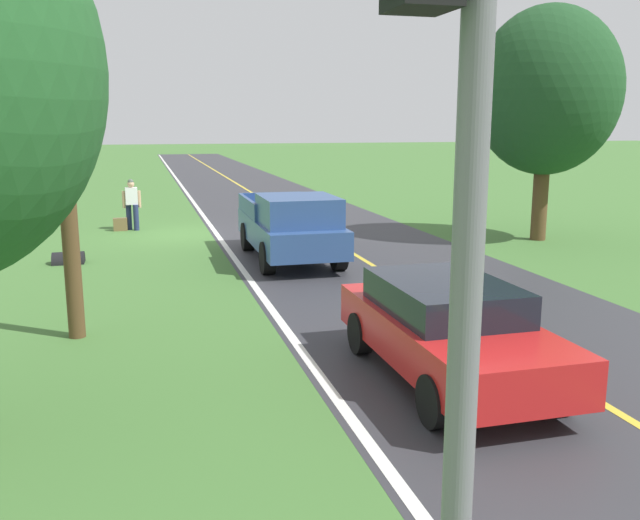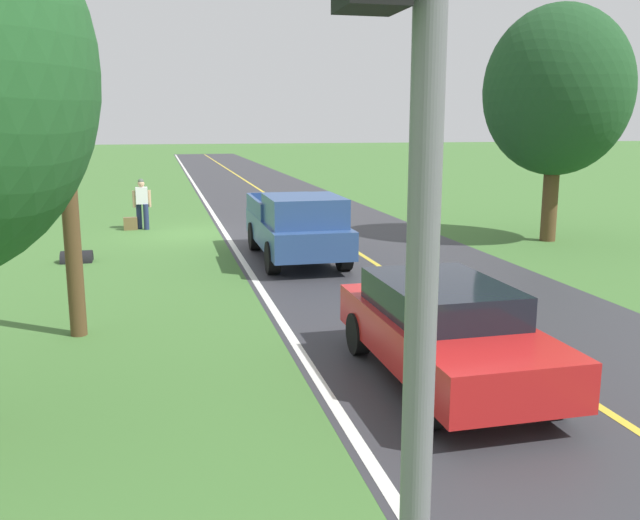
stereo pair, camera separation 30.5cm
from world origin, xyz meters
The scene contains 12 objects.
ground_plane centered at (0.00, 0.00, 0.00)m, with size 200.00×200.00×0.00m, color #427033.
road_surface centered at (-4.46, 0.00, 0.00)m, with size 7.03×120.00×0.00m, color #333338.
lane_edge_line centered at (-1.13, 0.00, 0.01)m, with size 0.16×117.60×0.00m, color silver.
lane_centre_line centered at (-4.46, 0.00, 0.01)m, with size 0.14×117.60×0.00m, color gold.
hitchhiker_walking centered at (1.55, -1.48, 0.98)m, with size 0.62×0.51×1.75m.
suitcase_carried centered at (1.96, -1.37, 0.22)m, with size 0.20×0.46×0.44m, color brown.
pickup_truck_passing centered at (-2.56, 5.20, 0.97)m, with size 2.13×5.41×1.82m.
traffic_light_mast centered at (-0.10, 19.64, 3.55)m, with size 0.61×0.32×5.20m.
tree_far_side_near centered at (-10.81, 3.89, 4.55)m, with size 4.39×4.39×7.09m.
sedan_ahead_same_lane centered at (-2.88, 14.05, 0.75)m, with size 1.96×4.41×1.41m.
utility_pole_roadside centered at (2.43, 10.66, 4.03)m, with size 0.28×0.28×8.07m, color brown.
drainage_culvert centered at (3.16, 3.97, 0.00)m, with size 0.60×0.60×0.80m, color black.
Camera 2 is at (0.97, 22.65, 3.61)m, focal length 38.17 mm.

